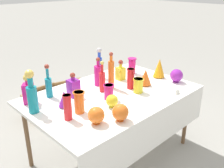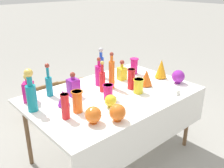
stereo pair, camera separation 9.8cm
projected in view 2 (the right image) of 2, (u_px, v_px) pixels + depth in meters
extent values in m
plane|color=gray|center=(112.00, 153.00, 2.85)|extent=(40.00, 40.00, 0.00)
cube|color=white|center=(112.00, 94.00, 2.57)|extent=(1.72, 1.11, 0.03)
cube|color=white|center=(153.00, 132.00, 2.25)|extent=(1.72, 0.01, 0.39)
cylinder|color=brown|center=(188.00, 118.00, 2.86)|extent=(0.04, 0.04, 0.73)
cylinder|color=brown|center=(28.00, 134.00, 2.56)|extent=(0.04, 0.04, 0.73)
cylinder|color=brown|center=(131.00, 93.00, 3.49)|extent=(0.04, 0.04, 0.73)
cylinder|color=teal|center=(49.00, 87.00, 2.46)|extent=(0.07, 0.07, 0.19)
cylinder|color=teal|center=(48.00, 72.00, 2.41)|extent=(0.03, 0.03, 0.11)
sphere|color=maroon|center=(47.00, 66.00, 2.38)|extent=(0.05, 0.05, 0.05)
cylinder|color=red|center=(102.00, 82.00, 2.56)|extent=(0.06, 0.06, 0.21)
cylinder|color=red|center=(102.00, 68.00, 2.50)|extent=(0.03, 0.03, 0.09)
sphere|color=gold|center=(102.00, 63.00, 2.48)|extent=(0.04, 0.04, 0.04)
cylinder|color=blue|center=(101.00, 67.00, 2.94)|extent=(0.06, 0.06, 0.24)
cylinder|color=blue|center=(101.00, 55.00, 2.88)|extent=(0.04, 0.04, 0.07)
sphere|color=#B2B2B7|center=(101.00, 50.00, 2.86)|extent=(0.06, 0.06, 0.06)
cylinder|color=#C61972|center=(99.00, 76.00, 2.72)|extent=(0.09, 0.09, 0.22)
cylinder|color=#C61972|center=(99.00, 63.00, 2.66)|extent=(0.03, 0.03, 0.06)
sphere|color=maroon|center=(99.00, 59.00, 2.65)|extent=(0.04, 0.04, 0.04)
cylinder|color=orange|center=(112.00, 75.00, 2.63)|extent=(0.06, 0.06, 0.30)
cylinder|color=orange|center=(112.00, 58.00, 2.56)|extent=(0.03, 0.03, 0.06)
sphere|color=maroon|center=(112.00, 54.00, 2.54)|extent=(0.04, 0.04, 0.04)
cylinder|color=teal|center=(32.00, 98.00, 2.17)|extent=(0.09, 0.09, 0.24)
cylinder|color=teal|center=(29.00, 81.00, 2.11)|extent=(0.05, 0.05, 0.09)
sphere|color=gold|center=(28.00, 73.00, 2.08)|extent=(0.08, 0.08, 0.08)
cube|color=yellow|center=(122.00, 74.00, 2.88)|extent=(0.10, 0.10, 0.15)
cylinder|color=yellow|center=(122.00, 66.00, 2.84)|extent=(0.03, 0.03, 0.05)
sphere|color=maroon|center=(122.00, 62.00, 2.83)|extent=(0.05, 0.05, 0.05)
cube|color=#C61972|center=(29.00, 92.00, 2.35)|extent=(0.13, 0.13, 0.19)
cylinder|color=#C61972|center=(27.00, 80.00, 2.30)|extent=(0.04, 0.04, 0.04)
sphere|color=gold|center=(27.00, 76.00, 2.29)|extent=(0.06, 0.06, 0.06)
cube|color=purple|center=(73.00, 87.00, 2.47)|extent=(0.10, 0.10, 0.17)
cylinder|color=purple|center=(73.00, 78.00, 2.43)|extent=(0.04, 0.04, 0.03)
sphere|color=maroon|center=(73.00, 75.00, 2.42)|extent=(0.05, 0.05, 0.05)
cylinder|color=red|center=(131.00, 79.00, 2.62)|extent=(0.08, 0.08, 0.22)
cylinder|color=red|center=(132.00, 70.00, 2.58)|extent=(0.09, 0.09, 0.01)
cylinder|color=yellow|center=(138.00, 86.00, 2.54)|extent=(0.10, 0.10, 0.15)
cylinder|color=yellow|center=(139.00, 80.00, 2.51)|extent=(0.11, 0.11, 0.01)
cylinder|color=#C61972|center=(134.00, 66.00, 3.06)|extent=(0.09, 0.09, 0.19)
cylinder|color=#C61972|center=(134.00, 59.00, 3.02)|extent=(0.11, 0.11, 0.01)
cylinder|color=orange|center=(77.00, 102.00, 2.16)|extent=(0.09, 0.09, 0.20)
cylinder|color=orange|center=(77.00, 92.00, 2.12)|extent=(0.10, 0.10, 0.01)
cylinder|color=red|center=(65.00, 106.00, 2.05)|extent=(0.07, 0.07, 0.22)
cylinder|color=red|center=(64.00, 95.00, 2.01)|extent=(0.07, 0.07, 0.01)
cylinder|color=#C61972|center=(108.00, 92.00, 2.40)|extent=(0.09, 0.09, 0.15)
cylinder|color=#C61972|center=(108.00, 85.00, 2.37)|extent=(0.11, 0.11, 0.01)
cylinder|color=orange|center=(160.00, 77.00, 2.95)|extent=(0.06, 0.06, 0.01)
cone|color=orange|center=(161.00, 68.00, 2.91)|extent=(0.14, 0.14, 0.21)
cylinder|color=orange|center=(146.00, 85.00, 2.74)|extent=(0.06, 0.06, 0.01)
cone|color=orange|center=(146.00, 77.00, 2.70)|extent=(0.13, 0.13, 0.17)
cylinder|color=purple|center=(64.00, 105.00, 2.29)|extent=(0.07, 0.07, 0.01)
cone|color=purple|center=(63.00, 98.00, 2.26)|extent=(0.11, 0.11, 0.15)
cylinder|color=purple|center=(178.00, 83.00, 2.81)|extent=(0.06, 0.06, 0.01)
sphere|color=purple|center=(178.00, 76.00, 2.78)|extent=(0.14, 0.14, 0.14)
cylinder|color=yellow|center=(111.00, 106.00, 2.28)|extent=(0.05, 0.05, 0.01)
sphere|color=yellow|center=(111.00, 101.00, 2.25)|extent=(0.11, 0.11, 0.11)
cylinder|color=orange|center=(93.00, 123.00, 2.02)|extent=(0.06, 0.06, 0.01)
sphere|color=orange|center=(93.00, 115.00, 1.99)|extent=(0.14, 0.14, 0.14)
cylinder|color=orange|center=(117.00, 120.00, 2.05)|extent=(0.06, 0.06, 0.01)
sphere|color=orange|center=(118.00, 112.00, 2.03)|extent=(0.14, 0.14, 0.14)
cube|color=white|center=(178.00, 93.00, 2.50)|extent=(0.06, 0.02, 0.05)
cube|color=tan|center=(48.00, 104.00, 3.62)|extent=(0.52, 0.38, 0.35)
cube|color=tan|center=(43.00, 87.00, 3.61)|extent=(0.47, 0.07, 0.09)
cube|color=tan|center=(74.00, 96.00, 3.88)|extent=(0.54, 0.39, 0.34)
cube|color=tan|center=(70.00, 81.00, 3.86)|extent=(0.44, 0.16, 0.09)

